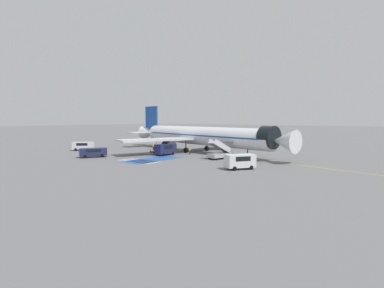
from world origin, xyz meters
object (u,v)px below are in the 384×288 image
object	(u,v)px
fuel_tanker	(235,137)
service_van_0	(83,145)
traffic_cone_1	(230,162)
traffic_cone_2	(158,150)
ground_crew_0	(153,146)
ground_crew_2	(157,145)
service_van_2	(93,152)
traffic_cone_0	(248,160)
service_van_1	(240,160)
service_van_3	(165,149)
baggage_cart	(154,151)
boarding_stairs_forward	(220,154)
ground_crew_1	(190,150)
airliner	(200,136)

from	to	relation	value
fuel_tanker	service_van_0	distance (m)	44.22
traffic_cone_1	traffic_cone_2	distance (m)	24.76
ground_crew_0	ground_crew_2	world-z (taller)	ground_crew_2
service_van_2	ground_crew_2	distance (m)	19.40
traffic_cone_0	traffic_cone_2	bearing A→B (deg)	173.20
service_van_1	service_van_0	bearing A→B (deg)	32.97
service_van_3	ground_crew_0	size ratio (longest dim) A/B	2.72
service_van_0	traffic_cone_1	bearing A→B (deg)	-124.99
service_van_1	ground_crew_0	world-z (taller)	service_van_1
fuel_tanker	ground_crew_0	bearing A→B (deg)	173.17
service_van_0	baggage_cart	world-z (taller)	service_van_0
boarding_stairs_forward	fuel_tanker	bearing A→B (deg)	127.49
ground_crew_1	traffic_cone_2	distance (m)	10.14
service_van_2	ground_crew_0	xyz separation A→B (m)	(-0.04, 16.55, -0.15)
airliner	traffic_cone_2	bearing A→B (deg)	-53.94
ground_crew_1	traffic_cone_2	world-z (taller)	ground_crew_1
baggage_cart	service_van_3	bearing A→B (deg)	124.28
fuel_tanker	service_van_3	distance (m)	35.16
boarding_stairs_forward	service_van_0	bearing A→B (deg)	-155.26
service_van_3	ground_crew_1	xyz separation A→B (m)	(3.15, 4.28, -0.41)
traffic_cone_1	baggage_cart	bearing A→B (deg)	167.89
traffic_cone_1	traffic_cone_2	xyz separation A→B (m)	(-23.78, 6.89, 0.03)
boarding_stairs_forward	ground_crew_1	bearing A→B (deg)	178.96
ground_crew_2	baggage_cart	bearing A→B (deg)	167.41
ground_crew_2	fuel_tanker	bearing A→B (deg)	-67.56
ground_crew_1	ground_crew_2	xyz separation A→B (m)	(-13.58, 3.85, 0.13)
traffic_cone_1	airliner	bearing A→B (deg)	142.84
service_van_3	ground_crew_2	size ratio (longest dim) A/B	2.43
traffic_cone_0	fuel_tanker	bearing A→B (deg)	123.03
boarding_stairs_forward	baggage_cart	xyz separation A→B (m)	(-18.09, 0.75, -0.72)
fuel_tanker	traffic_cone_2	size ratio (longest dim) A/B	17.14
service_van_1	traffic_cone_2	xyz separation A→B (m)	(-27.74, 10.82, -1.02)
service_van_3	baggage_cart	bearing A→B (deg)	-23.51
ground_crew_2	traffic_cone_0	xyz separation A→B (m)	(28.59, -6.23, -0.77)
service_van_3	traffic_cone_2	size ratio (longest dim) A/B	7.50
fuel_tanker	traffic_cone_0	xyz separation A→B (m)	(21.52, -33.09, -1.56)
service_van_3	ground_crew_0	bearing A→B (deg)	-29.13
ground_crew_1	airliner	bearing A→B (deg)	135.47
service_van_0	baggage_cart	distance (m)	17.66
boarding_stairs_forward	traffic_cone_2	distance (m)	19.23
service_van_0	traffic_cone_0	size ratio (longest dim) A/B	7.69
airliner	traffic_cone_0	bearing A→B (deg)	78.20
service_van_2	traffic_cone_0	size ratio (longest dim) A/B	8.71
airliner	service_van_0	xyz separation A→B (m)	(-24.00, -14.24, -2.49)
fuel_tanker	traffic_cone_2	distance (m)	30.35
service_van_1	traffic_cone_1	xyz separation A→B (m)	(-3.96, 3.93, -1.04)
boarding_stairs_forward	service_van_1	distance (m)	11.90
service_van_1	service_van_2	distance (m)	29.99
traffic_cone_2	service_van_3	bearing A→B (deg)	-35.17
boarding_stairs_forward	service_van_2	size ratio (longest dim) A/B	1.02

